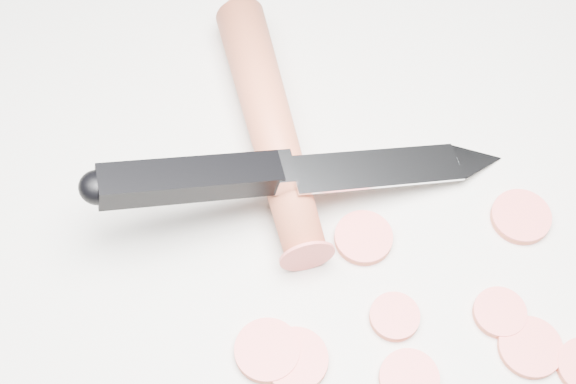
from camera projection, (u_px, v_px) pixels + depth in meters
ground at (356, 247)px, 0.51m from camera, size 2.40×2.40×0.00m
carrot at (270, 125)px, 0.54m from camera, size 0.10×0.20×0.03m
carrot_slice_0 at (295, 359)px, 0.47m from camera, size 0.04×0.04×0.01m
carrot_slice_1 at (409, 378)px, 0.47m from camera, size 0.04×0.04×0.01m
carrot_slice_2 at (364, 238)px, 0.51m from camera, size 0.04×0.04×0.01m
carrot_slice_3 at (530, 347)px, 0.48m from camera, size 0.04×0.04×0.01m
carrot_slice_4 at (521, 217)px, 0.52m from camera, size 0.04×0.04×0.01m
carrot_slice_5 at (267, 351)px, 0.48m from camera, size 0.04×0.04×0.01m
carrot_slice_6 at (395, 317)px, 0.49m from camera, size 0.03×0.03×0.01m
carrot_slice_7 at (500, 313)px, 0.49m from camera, size 0.03×0.03×0.01m
kitchen_knife at (307, 167)px, 0.50m from camera, size 0.27×0.13×0.07m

